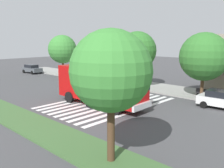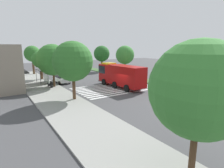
{
  "view_description": "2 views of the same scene",
  "coord_description": "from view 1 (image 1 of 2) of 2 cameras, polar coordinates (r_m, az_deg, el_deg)",
  "views": [
    {
      "loc": [
        18.81,
        -17.03,
        6.29
      ],
      "look_at": [
        1.08,
        1.55,
        1.6
      ],
      "focal_mm": 39.73,
      "sensor_mm": 36.0,
      "label": 1
    },
    {
      "loc": [
        -21.52,
        16.1,
        6.55
      ],
      "look_at": [
        0.29,
        1.71,
        1.17
      ],
      "focal_mm": 29.09,
      "sensor_mm": 36.0,
      "label": 2
    }
  ],
  "objects": [
    {
      "name": "ground_plane",
      "position": [
        26.14,
        -4.07,
        -3.6
      ],
      "size": [
        120.0,
        120.0,
        0.0
      ],
      "primitive_type": "plane",
      "color": "#424244"
    },
    {
      "name": "sidewalk",
      "position": [
        33.33,
        8.45,
        -0.52
      ],
      "size": [
        60.0,
        5.56,
        0.14
      ],
      "primitive_type": "cube",
      "color": "gray",
      "rests_on": "ground_plane"
    },
    {
      "name": "median_strip",
      "position": [
        21.57,
        -21.12,
        -7.13
      ],
      "size": [
        60.0,
        3.0,
        0.14
      ],
      "primitive_type": "cube",
      "color": "#3D6033",
      "rests_on": "ground_plane"
    },
    {
      "name": "crosswalk",
      "position": [
        24.73,
        -0.91,
        -4.38
      ],
      "size": [
        7.65,
        12.59,
        0.01
      ],
      "color": "silver",
      "rests_on": "ground_plane"
    },
    {
      "name": "fire_truck",
      "position": [
        23.2,
        -2.17,
        -0.07
      ],
      "size": [
        9.76,
        3.12,
        3.79
      ],
      "rotation": [
        0.0,
        0.0,
        0.04
      ],
      "color": "#A50C0C",
      "rests_on": "ground_plane"
    },
    {
      "name": "parked_car_west",
      "position": [
        48.44,
        -17.95,
        3.37
      ],
      "size": [
        4.41,
        2.14,
        1.59
      ],
      "rotation": [
        0.0,
        0.0,
        0.04
      ],
      "color": "#474C51",
      "rests_on": "ground_plane"
    },
    {
      "name": "parked_car_mid",
      "position": [
        24.71,
        24.24,
        -3.28
      ],
      "size": [
        4.56,
        2.28,
        1.65
      ],
      "rotation": [
        0.0,
        0.0,
        0.05
      ],
      "color": "silver",
      "rests_on": "ground_plane"
    },
    {
      "name": "bench_near_shelter",
      "position": [
        28.39,
        20.34,
        -1.89
      ],
      "size": [
        1.6,
        0.5,
        0.9
      ],
      "color": "black",
      "rests_on": "sidewalk"
    },
    {
      "name": "sidewalk_tree_far_west",
      "position": [
        43.54,
        -11.33,
        7.85
      ],
      "size": [
        4.84,
        4.84,
        6.83
      ],
      "color": "#47301E",
      "rests_on": "sidewalk"
    },
    {
      "name": "sidewalk_tree_west",
      "position": [
        31.74,
        5.81,
        7.64
      ],
      "size": [
        4.85,
        4.85,
        7.12
      ],
      "color": "#513823",
      "rests_on": "sidewalk"
    },
    {
      "name": "sidewalk_tree_center",
      "position": [
        27.31,
        20.39,
        5.91
      ],
      "size": [
        5.0,
        5.0,
        6.85
      ],
      "color": "#513823",
      "rests_on": "sidewalk"
    },
    {
      "name": "median_tree_west",
      "position": [
        11.95,
        -0.25,
        2.99
      ],
      "size": [
        4.06,
        4.06,
        6.67
      ],
      "color": "#47301E",
      "rests_on": "median_strip"
    }
  ]
}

